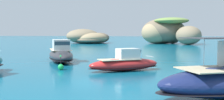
{
  "coord_description": "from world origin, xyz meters",
  "views": [
    {
      "loc": [
        3.85,
        -19.27,
        3.63
      ],
      "look_at": [
        -1.76,
        16.26,
        1.23
      ],
      "focal_mm": 44.08,
      "sensor_mm": 36.0,
      "label": 1
    }
  ],
  "objects_px": {
    "islet_large": "(165,32)",
    "channel_buoy": "(61,66)",
    "motorboat_red": "(125,63)",
    "motorboat_charcoal": "(61,54)",
    "islet_small": "(89,37)"
  },
  "relations": [
    {
      "from": "islet_large",
      "to": "channel_buoy",
      "type": "height_order",
      "value": "islet_large"
    },
    {
      "from": "channel_buoy",
      "to": "islet_large",
      "type": "bearing_deg",
      "value": 78.84
    },
    {
      "from": "motorboat_red",
      "to": "channel_buoy",
      "type": "height_order",
      "value": "motorboat_red"
    },
    {
      "from": "motorboat_charcoal",
      "to": "channel_buoy",
      "type": "relative_size",
      "value": 6.37
    },
    {
      "from": "islet_large",
      "to": "islet_small",
      "type": "relative_size",
      "value": 1.29
    },
    {
      "from": "islet_large",
      "to": "motorboat_charcoal",
      "type": "distance_m",
      "value": 54.62
    },
    {
      "from": "channel_buoy",
      "to": "motorboat_red",
      "type": "bearing_deg",
      "value": 4.06
    },
    {
      "from": "motorboat_red",
      "to": "motorboat_charcoal",
      "type": "bearing_deg",
      "value": 142.09
    },
    {
      "from": "islet_large",
      "to": "channel_buoy",
      "type": "distance_m",
      "value": 60.96
    },
    {
      "from": "islet_small",
      "to": "channel_buoy",
      "type": "distance_m",
      "value": 60.47
    },
    {
      "from": "motorboat_charcoal",
      "to": "motorboat_red",
      "type": "relative_size",
      "value": 1.33
    },
    {
      "from": "islet_small",
      "to": "motorboat_charcoal",
      "type": "relative_size",
      "value": 1.61
    },
    {
      "from": "islet_small",
      "to": "channel_buoy",
      "type": "bearing_deg",
      "value": -78.66
    },
    {
      "from": "islet_large",
      "to": "motorboat_charcoal",
      "type": "height_order",
      "value": "islet_large"
    },
    {
      "from": "motorboat_charcoal",
      "to": "islet_small",
      "type": "bearing_deg",
      "value": 100.2
    }
  ]
}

